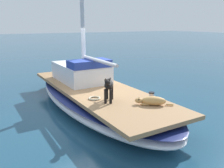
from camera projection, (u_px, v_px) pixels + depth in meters
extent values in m
plane|color=navy|center=(97.00, 108.00, 7.75)|extent=(120.00, 120.00, 0.00)
ellipsoid|color=white|center=(96.00, 99.00, 7.68)|extent=(2.63, 7.24, 0.56)
ellipsoid|color=navy|center=(96.00, 94.00, 7.64)|extent=(2.64, 7.28, 0.08)
cube|color=#A37A51|center=(96.00, 90.00, 7.60)|extent=(2.17, 6.66, 0.10)
cylinder|color=silver|center=(98.00, 61.00, 7.19)|extent=(0.10, 2.20, 0.10)
cube|color=silver|center=(81.00, 72.00, 8.51)|extent=(1.44, 2.22, 0.60)
cube|color=navy|center=(89.00, 64.00, 7.76)|extent=(1.34, 0.72, 0.24)
ellipsoid|color=black|center=(109.00, 85.00, 6.19)|extent=(0.48, 0.55, 0.22)
cylinder|color=black|center=(111.00, 96.00, 6.07)|extent=(0.07, 0.07, 0.38)
cylinder|color=black|center=(105.00, 96.00, 6.08)|extent=(0.07, 0.07, 0.38)
cylinder|color=black|center=(112.00, 92.00, 6.42)|extent=(0.07, 0.07, 0.38)
cylinder|color=black|center=(107.00, 92.00, 6.44)|extent=(0.07, 0.07, 0.38)
cylinder|color=black|center=(108.00, 83.00, 5.94)|extent=(0.20, 0.22, 0.19)
ellipsoid|color=black|center=(107.00, 82.00, 5.81)|extent=(0.23, 0.25, 0.13)
cone|color=black|center=(109.00, 79.00, 5.79)|extent=(0.05, 0.05, 0.06)
cone|color=black|center=(105.00, 79.00, 5.80)|extent=(0.05, 0.05, 0.06)
torus|color=black|center=(108.00, 83.00, 5.94)|extent=(0.18, 0.17, 0.10)
cylinder|color=black|center=(110.00, 80.00, 6.53)|extent=(0.16, 0.21, 0.12)
ellipsoid|color=tan|center=(154.00, 101.00, 5.98)|extent=(0.63, 0.57, 0.22)
ellipsoid|color=tan|center=(139.00, 101.00, 6.04)|extent=(0.24, 0.23, 0.13)
cone|color=#45331C|center=(139.00, 99.00, 5.98)|extent=(0.05, 0.05, 0.05)
cone|color=#45331C|center=(139.00, 98.00, 6.07)|extent=(0.05, 0.05, 0.05)
cylinder|color=tan|center=(145.00, 104.00, 5.97)|extent=(0.18, 0.16, 0.06)
cylinder|color=tan|center=(145.00, 103.00, 6.09)|extent=(0.18, 0.16, 0.06)
cylinder|color=tan|center=(170.00, 105.00, 5.95)|extent=(0.17, 0.14, 0.04)
cylinder|color=#B7B7BC|center=(151.00, 98.00, 6.42)|extent=(0.16, 0.16, 0.08)
cylinder|color=#B7B7BC|center=(152.00, 95.00, 6.39)|extent=(0.13, 0.13, 0.10)
cylinder|color=black|center=(152.00, 93.00, 6.38)|extent=(0.15, 0.15, 0.03)
torus|color=beige|center=(94.00, 98.00, 6.47)|extent=(0.32, 0.32, 0.04)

